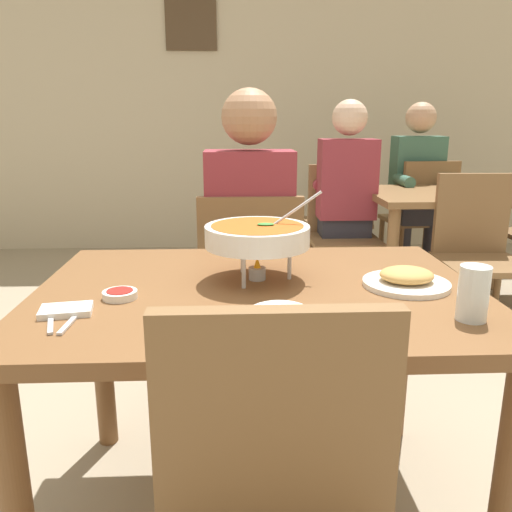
# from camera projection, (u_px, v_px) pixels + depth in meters

# --- Properties ---
(ground_plane) EXTENTS (16.00, 16.00, 0.00)m
(ground_plane) POSITION_uv_depth(u_px,v_px,m) (258.00, 510.00, 1.63)
(ground_plane) COLOR gray
(cafe_rear_partition) EXTENTS (10.00, 0.10, 3.00)m
(cafe_rear_partition) POSITION_uv_depth(u_px,v_px,m) (239.00, 83.00, 4.65)
(cafe_rear_partition) COLOR beige
(cafe_rear_partition) RESTS_ON ground_plane
(picture_frame_hung) EXTENTS (0.44, 0.03, 0.56)m
(picture_frame_hung) POSITION_uv_depth(u_px,v_px,m) (191.00, 16.00, 4.43)
(picture_frame_hung) COLOR #4C3823
(dining_table_main) EXTENTS (1.23, 0.90, 0.74)m
(dining_table_main) POSITION_uv_depth(u_px,v_px,m) (258.00, 323.00, 1.47)
(dining_table_main) COLOR brown
(dining_table_main) RESTS_ON ground_plane
(chair_diner_main) EXTENTS (0.44, 0.44, 0.90)m
(chair_diner_main) POSITION_uv_depth(u_px,v_px,m) (250.00, 284.00, 2.21)
(chair_diner_main) COLOR brown
(chair_diner_main) RESTS_ON ground_plane
(diner_main) EXTENTS (0.40, 0.45, 1.31)m
(diner_main) POSITION_uv_depth(u_px,v_px,m) (249.00, 228.00, 2.18)
(diner_main) COLOR #2D2D38
(diner_main) RESTS_ON ground_plane
(curry_bowl) EXTENTS (0.33, 0.30, 0.26)m
(curry_bowl) POSITION_uv_depth(u_px,v_px,m) (259.00, 236.00, 1.48)
(curry_bowl) COLOR silver
(curry_bowl) RESTS_ON dining_table_main
(rice_plate) EXTENTS (0.24, 0.24, 0.06)m
(rice_plate) POSITION_uv_depth(u_px,v_px,m) (280.00, 319.00, 1.16)
(rice_plate) COLOR white
(rice_plate) RESTS_ON dining_table_main
(appetizer_plate) EXTENTS (0.24, 0.24, 0.06)m
(appetizer_plate) POSITION_uv_depth(u_px,v_px,m) (406.00, 279.00, 1.44)
(appetizer_plate) COLOR white
(appetizer_plate) RESTS_ON dining_table_main
(sauce_dish) EXTENTS (0.09, 0.09, 0.02)m
(sauce_dish) POSITION_uv_depth(u_px,v_px,m) (120.00, 294.00, 1.35)
(sauce_dish) COLOR white
(sauce_dish) RESTS_ON dining_table_main
(napkin_folded) EXTENTS (0.13, 0.10, 0.02)m
(napkin_folded) POSITION_uv_depth(u_px,v_px,m) (66.00, 310.00, 1.24)
(napkin_folded) COLOR white
(napkin_folded) RESTS_ON dining_table_main
(fork_utensil) EXTENTS (0.06, 0.17, 0.01)m
(fork_utensil) POSITION_uv_depth(u_px,v_px,m) (51.00, 320.00, 1.19)
(fork_utensil) COLOR silver
(fork_utensil) RESTS_ON dining_table_main
(spoon_utensil) EXTENTS (0.02, 0.17, 0.01)m
(spoon_utensil) POSITION_uv_depth(u_px,v_px,m) (73.00, 320.00, 1.20)
(spoon_utensil) COLOR silver
(spoon_utensil) RESTS_ON dining_table_main
(drink_glass) EXTENTS (0.07, 0.07, 0.13)m
(drink_glass) POSITION_uv_depth(u_px,v_px,m) (473.00, 296.00, 1.19)
(drink_glass) COLOR silver
(drink_glass) RESTS_ON dining_table_main
(dining_table_far) EXTENTS (1.00, 0.80, 0.74)m
(dining_table_far) POSITION_uv_depth(u_px,v_px,m) (445.00, 212.00, 3.33)
(dining_table_far) COLOR brown
(dining_table_far) RESTS_ON ground_plane
(chair_bg_left) EXTENTS (0.48, 0.48, 0.90)m
(chair_bg_left) POSITION_uv_depth(u_px,v_px,m) (422.00, 213.00, 3.88)
(chair_bg_left) COLOR brown
(chair_bg_left) RESTS_ON ground_plane
(chair_bg_middle) EXTENTS (0.44, 0.44, 0.90)m
(chair_bg_middle) POSITION_uv_depth(u_px,v_px,m) (341.00, 226.00, 3.41)
(chair_bg_middle) COLOR brown
(chair_bg_middle) RESTS_ON ground_plane
(chair_bg_right) EXTENTS (0.45, 0.45, 0.90)m
(chair_bg_right) POSITION_uv_depth(u_px,v_px,m) (477.00, 246.00, 2.86)
(chair_bg_right) COLOR brown
(chair_bg_right) RESTS_ON ground_plane
(chair_bg_window) EXTENTS (0.50, 0.50, 0.90)m
(chair_bg_window) POSITION_uv_depth(u_px,v_px,m) (347.00, 212.00, 3.90)
(chair_bg_window) COLOR brown
(chair_bg_window) RESTS_ON ground_plane
(patron_bg_left) EXTENTS (0.40, 0.45, 1.31)m
(patron_bg_left) POSITION_uv_depth(u_px,v_px,m) (418.00, 181.00, 3.81)
(patron_bg_left) COLOR #2D2D38
(patron_bg_left) RESTS_ON ground_plane
(patron_bg_middle) EXTENTS (0.40, 0.45, 1.31)m
(patron_bg_middle) POSITION_uv_depth(u_px,v_px,m) (345.00, 190.00, 3.35)
(patron_bg_middle) COLOR #2D2D38
(patron_bg_middle) RESTS_ON ground_plane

